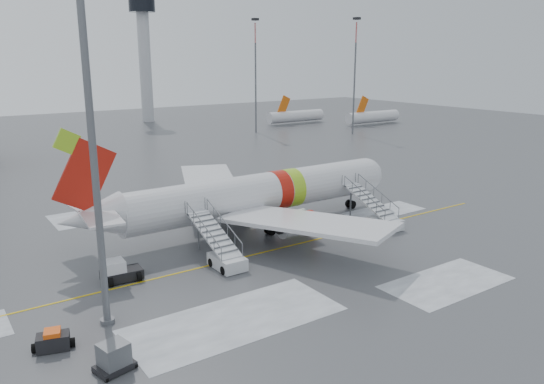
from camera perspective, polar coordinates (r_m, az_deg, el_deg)
ground at (r=45.69m, az=-3.91°, el=-6.68°), size 260.00×260.00×0.00m
airliner at (r=51.14m, az=-2.15°, el=-0.32°), size 35.03×32.97×11.18m
airstair_fwd at (r=53.51m, az=11.52°, el=-2.56°), size 2.05×7.70×3.48m
airstair_aft at (r=43.09m, az=-5.36°, el=-6.52°), size 2.05×7.70×3.48m
pushback_tug at (r=41.73m, az=-16.13°, el=-8.23°), size 3.06×2.38×1.69m
uld_container at (r=30.87m, az=-16.63°, el=-16.73°), size 2.22×1.82×1.60m
baggage_tractor at (r=34.02m, az=-22.48°, el=-14.63°), size 2.44×1.52×1.21m
light_mast_near at (r=32.32m, az=-19.06°, el=8.63°), size 1.20×1.20×26.32m
control_tower at (r=141.55m, az=-13.59°, el=14.95°), size 6.40×6.40×30.00m
light_mast_far_ne at (r=117.50m, az=-1.78°, el=13.13°), size 1.20×1.20×24.25m
light_mast_far_e at (r=116.30m, az=8.91°, el=12.95°), size 1.20×1.20×24.25m
distant_aircraft at (r=132.26m, az=5.34°, el=7.20°), size 35.00×18.00×8.00m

